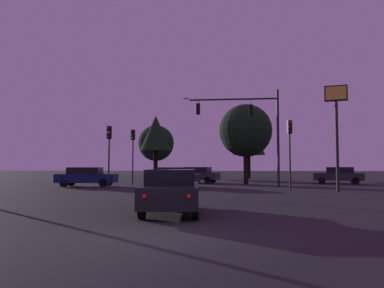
{
  "coord_description": "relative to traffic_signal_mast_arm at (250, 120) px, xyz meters",
  "views": [
    {
      "loc": [
        1.89,
        -8.51,
        1.65
      ],
      "look_at": [
        -0.69,
        22.71,
        3.49
      ],
      "focal_mm": 34.55,
      "sensor_mm": 36.0,
      "label": 1
    }
  ],
  "objects": [
    {
      "name": "ground_plane",
      "position": [
        -4.1,
        3.76,
        -5.22
      ],
      "size": [
        168.0,
        168.0,
        0.0
      ],
      "primitive_type": "plane",
      "color": "black",
      "rests_on": "ground"
    },
    {
      "name": "traffic_signal_mast_arm",
      "position": [
        0.0,
        0.0,
        0.0
      ],
      "size": [
        7.65,
        0.5,
        7.64
      ],
      "color": "#232326",
      "rests_on": "ground"
    },
    {
      "name": "traffic_light_corner_left",
      "position": [
        2.3,
        -4.1,
        -1.92
      ],
      "size": [
        0.36,
        0.38,
        4.7
      ],
      "color": "#232326",
      "rests_on": "ground"
    },
    {
      "name": "traffic_light_corner_right",
      "position": [
        -9.98,
        2.24,
        -1.86
      ],
      "size": [
        0.36,
        0.38,
        4.78
      ],
      "color": "#232326",
      "rests_on": "ground"
    },
    {
      "name": "traffic_light_median",
      "position": [
        -10.13,
        -4.04,
        -2.1
      ],
      "size": [
        0.31,
        0.35,
        4.42
      ],
      "color": "#232326",
      "rests_on": "ground"
    },
    {
      "name": "car_nearside_lane",
      "position": [
        -3.98,
        -16.41,
        -4.43
      ],
      "size": [
        2.16,
        4.74,
        1.52
      ],
      "color": "black",
      "rests_on": "ground"
    },
    {
      "name": "car_crossing_left",
      "position": [
        -6.07,
        -0.93,
        -4.43
      ],
      "size": [
        4.4,
        2.04,
        1.52
      ],
      "color": "#232328",
      "rests_on": "ground"
    },
    {
      "name": "car_crossing_right",
      "position": [
        -12.88,
        -0.94,
        -4.43
      ],
      "size": [
        4.75,
        2.01,
        1.52
      ],
      "color": "#0F1947",
      "rests_on": "ground"
    },
    {
      "name": "car_far_lane",
      "position": [
        -4.68,
        6.05,
        -4.43
      ],
      "size": [
        4.64,
        2.95,
        1.52
      ],
      "color": "#232328",
      "rests_on": "ground"
    },
    {
      "name": "car_parked_lot",
      "position": [
        8.31,
        5.42,
        -4.43
      ],
      "size": [
        4.58,
        2.73,
        1.52
      ],
      "color": "#232328",
      "rests_on": "ground"
    },
    {
      "name": "store_sign_illuminated",
      "position": [
        5.04,
        -5.23,
        -0.25
      ],
      "size": [
        1.42,
        0.6,
        6.77
      ],
      "color": "#232326",
      "rests_on": "ground"
    },
    {
      "name": "tree_behind_sign",
      "position": [
        1.14,
        17.59,
        -0.02
      ],
      "size": [
        4.07,
        4.07,
        7.43
      ],
      "color": "black",
      "rests_on": "ground"
    },
    {
      "name": "tree_left_far",
      "position": [
        -0.12,
        4.07,
        -0.44
      ],
      "size": [
        4.75,
        4.75,
        7.17
      ],
      "color": "black",
      "rests_on": "ground"
    },
    {
      "name": "tree_center_horizon",
      "position": [
        -9.63,
        11.33,
        0.01
      ],
      "size": [
        3.52,
        3.52,
        7.27
      ],
      "color": "black",
      "rests_on": "ground"
    },
    {
      "name": "tree_right_cluster",
      "position": [
        -11.4,
        21.37,
        -0.46
      ],
      "size": [
        4.97,
        4.97,
        7.26
      ],
      "color": "black",
      "rests_on": "ground"
    }
  ]
}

